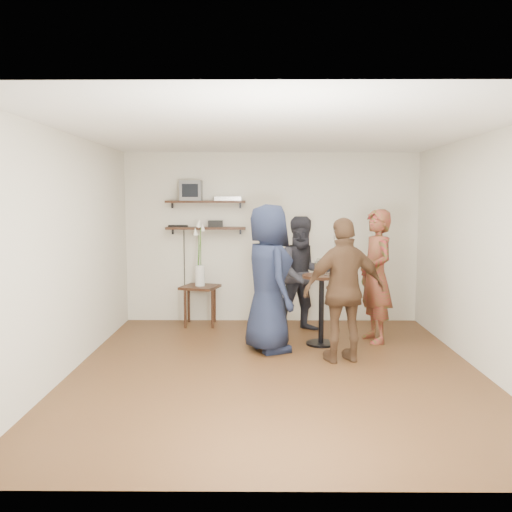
{
  "coord_description": "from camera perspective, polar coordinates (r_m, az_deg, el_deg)",
  "views": [
    {
      "loc": [
        -0.18,
        -5.83,
        1.89
      ],
      "look_at": [
        -0.22,
        0.4,
        1.23
      ],
      "focal_mm": 38.0,
      "sensor_mm": 36.0,
      "label": 1
    }
  ],
  "objects": [
    {
      "name": "wine_glass_bl",
      "position": [
        7.08,
        6.63,
        -0.81
      ],
      "size": [
        0.07,
        0.07,
        0.2
      ],
      "color": "silver",
      "rests_on": "drinks_table"
    },
    {
      "name": "radio",
      "position": [
        8.24,
        -4.28,
        3.4
      ],
      "size": [
        0.22,
        0.1,
        0.1
      ],
      "primitive_type": "cube",
      "color": "black",
      "rests_on": "shelf_lower"
    },
    {
      "name": "person_brown",
      "position": [
        6.35,
        9.3,
        -3.58
      ],
      "size": [
        1.05,
        0.64,
        1.68
      ],
      "primitive_type": "imported",
      "rotation": [
        0.0,
        0.0,
        3.39
      ],
      "color": "#4A311F",
      "rests_on": "room"
    },
    {
      "name": "shelf_upper",
      "position": [
        8.25,
        -5.33,
        5.71
      ],
      "size": [
        1.2,
        0.25,
        0.04
      ],
      "primitive_type": "cube",
      "color": "black",
      "rests_on": "room"
    },
    {
      "name": "wine_glass_fr",
      "position": [
        6.99,
        7.43,
        -0.77
      ],
      "size": [
        0.07,
        0.07,
        0.22
      ],
      "color": "silver",
      "rests_on": "drinks_table"
    },
    {
      "name": "shelf_lower",
      "position": [
        8.26,
        -5.3,
        2.93
      ],
      "size": [
        1.2,
        0.25,
        0.04
      ],
      "primitive_type": "cube",
      "color": "black",
      "rests_on": "room"
    },
    {
      "name": "room",
      "position": [
        5.86,
        2.17,
        0.24
      ],
      "size": [
        4.58,
        5.08,
        2.68
      ],
      "color": "#4A2917",
      "rests_on": "ground"
    },
    {
      "name": "person_dark",
      "position": [
        7.74,
        5.01,
        -1.93
      ],
      "size": [
        0.93,
        0.8,
        1.65
      ],
      "primitive_type": "imported",
      "rotation": [
        0.0,
        0.0,
        0.24
      ],
      "color": "black",
      "rests_on": "room"
    },
    {
      "name": "person_plaid",
      "position": [
        7.31,
        12.51,
        -2.08
      ],
      "size": [
        0.55,
        0.72,
        1.76
      ],
      "primitive_type": "imported",
      "rotation": [
        0.0,
        0.0,
        -1.35
      ],
      "color": "#A7132B",
      "rests_on": "room"
    },
    {
      "name": "drinks_table",
      "position": [
        7.08,
        6.9,
        -4.62
      ],
      "size": [
        0.5,
        0.5,
        0.92
      ],
      "color": "black",
      "rests_on": "room"
    },
    {
      "name": "dvd_deck",
      "position": [
        8.22,
        -2.96,
        6.06
      ],
      "size": [
        0.4,
        0.24,
        0.06
      ],
      "primitive_type": "cube",
      "color": "silver",
      "rests_on": "shelf_upper"
    },
    {
      "name": "power_strip",
      "position": [
        8.36,
        -8.2,
        3.16
      ],
      "size": [
        0.3,
        0.05,
        0.03
      ],
      "primitive_type": "cube",
      "color": "black",
      "rests_on": "shelf_lower"
    },
    {
      "name": "crt_monitor",
      "position": [
        8.27,
        -6.84,
        6.85
      ],
      "size": [
        0.32,
        0.3,
        0.3
      ],
      "primitive_type": "cube",
      "color": "#59595B",
      "rests_on": "shelf_upper"
    },
    {
      "name": "side_table",
      "position": [
        8.17,
        -5.9,
        -3.82
      ],
      "size": [
        0.62,
        0.62,
        0.6
      ],
      "rotation": [
        0.0,
        0.0,
        -0.29
      ],
      "color": "black",
      "rests_on": "room"
    },
    {
      "name": "vase_lilies",
      "position": [
        8.11,
        -5.94,
        -0.91
      ],
      "size": [
        0.2,
        0.2,
        1.01
      ],
      "rotation": [
        0.0,
        0.0,
        -0.29
      ],
      "color": "silver",
      "rests_on": "side_table"
    },
    {
      "name": "wine_glass_fl",
      "position": [
        6.98,
        6.44,
        -0.99
      ],
      "size": [
        0.06,
        0.06,
        0.18
      ],
      "color": "silver",
      "rests_on": "drinks_table"
    },
    {
      "name": "wine_glass_br",
      "position": [
        7.04,
        7.22,
        -0.76
      ],
      "size": [
        0.07,
        0.07,
        0.22
      ],
      "color": "silver",
      "rests_on": "drinks_table"
    },
    {
      "name": "person_navy",
      "position": [
        6.7,
        1.28,
        -2.35
      ],
      "size": [
        0.87,
        1.05,
        1.83
      ],
      "primitive_type": "imported",
      "rotation": [
        0.0,
        0.0,
        1.95
      ],
      "color": "#161B31",
      "rests_on": "room"
    }
  ]
}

